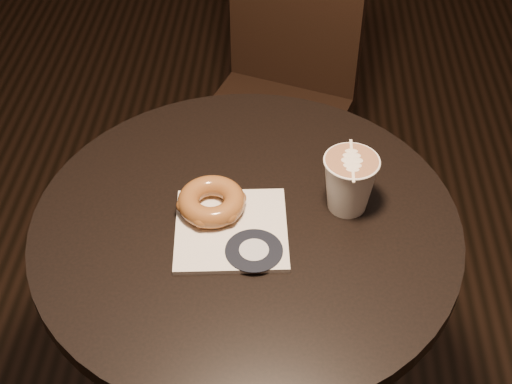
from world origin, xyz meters
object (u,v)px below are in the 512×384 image
(cafe_table, at_px, (247,296))
(pastry_bag, at_px, (231,230))
(chair, at_px, (284,72))
(doughnut, at_px, (211,201))
(latte_cup, at_px, (349,184))

(cafe_table, xyz_separation_m, pastry_bag, (-0.02, -0.03, 0.20))
(chair, relative_size, doughnut, 8.27)
(cafe_table, bearing_deg, latte_cup, 14.19)
(doughnut, bearing_deg, cafe_table, -13.88)
(chair, relative_size, pastry_bag, 5.14)
(cafe_table, relative_size, doughnut, 6.79)
(chair, xyz_separation_m, doughnut, (-0.11, -0.77, 0.27))
(cafe_table, height_order, doughnut, doughnut)
(cafe_table, height_order, chair, chair)
(chair, distance_m, pastry_bag, 0.85)
(chair, xyz_separation_m, pastry_bag, (-0.07, -0.81, 0.24))
(pastry_bag, distance_m, doughnut, 0.06)
(pastry_bag, distance_m, latte_cup, 0.20)
(pastry_bag, xyz_separation_m, doughnut, (-0.03, 0.04, 0.02))
(cafe_table, relative_size, pastry_bag, 4.22)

